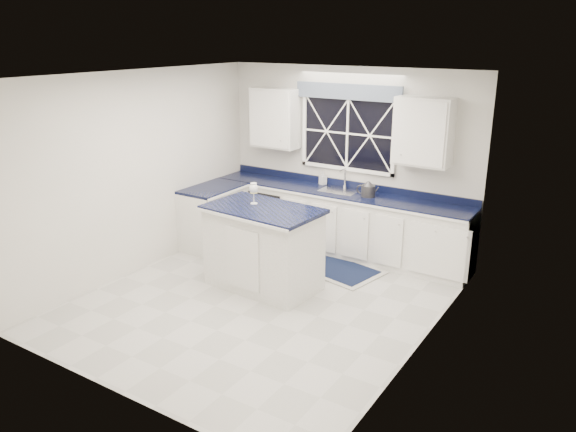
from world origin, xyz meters
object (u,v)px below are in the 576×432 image
Objects in this scene: faucet at (344,178)px; island at (264,247)px; kettle at (368,189)px; wine_glass at (254,190)px; soap_bottle at (323,178)px; dishwasher at (276,213)px.

faucet reaches higher than island.
wine_glass is at bearing -130.68° from kettle.
soap_bottle is (-0.37, 0.03, -0.06)m from faucet.
kettle is (1.59, -0.02, 0.64)m from dishwasher.
soap_bottle is at bearing 88.83° from wine_glass.
wine_glass is at bearing -65.65° from dishwasher.
faucet is at bearing -3.90° from soap_bottle.
kettle is (0.70, 1.58, 0.51)m from island.
dishwasher is at bearing 122.90° from island.
faucet is 0.38m from soap_bottle.
wine_glass reaches higher than island.
island is at bearing -85.04° from soap_bottle.
kettle reaches higher than island.
dishwasher is 4.09× the size of soap_bottle.
faucet is 1.51× the size of soap_bottle.
island is at bearing -21.65° from wine_glass.
dishwasher is 3.03× the size of wine_glass.
soap_bottle is at bearing 154.41° from kettle.
island is at bearing -96.90° from faucet.
island is at bearing -123.84° from kettle.
wine_glass is (0.69, -1.52, 0.85)m from dishwasher.
island is 0.75m from wine_glass.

